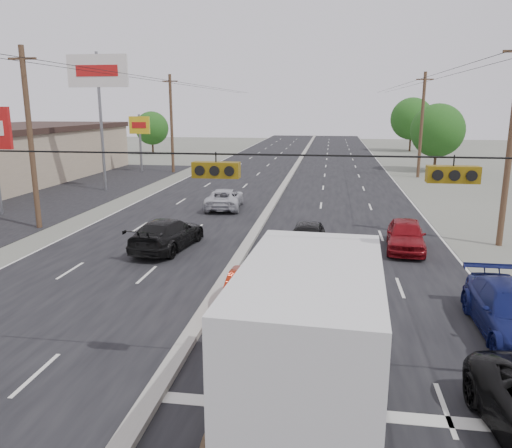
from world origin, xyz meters
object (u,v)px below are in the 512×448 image
object	(u,v)px
utility_pole_left_b	(30,138)
queue_car_a	(307,238)
utility_pole_right_c	(422,125)
pole_sign_far	(140,130)
oncoming_near	(167,234)
utility_pole_left_c	(172,123)
tree_right_mid	(437,130)
tree_left_far	(152,128)
queue_car_b	(315,264)
box_truck	(312,340)
red_sedan	(249,293)
utility_pole_right_b	(511,143)
tan_sedan	(276,393)
oncoming_far	(225,199)
queue_car_e	(406,235)
pole_sign_billboard	(98,80)
tree_right_far	(412,119)

from	to	relation	value
utility_pole_left_b	queue_car_a	bearing A→B (deg)	-9.98
utility_pole_right_c	pole_sign_far	distance (m)	28.51
pole_sign_far	oncoming_near	bearing A→B (deg)	-66.51
utility_pole_left_c	tree_right_mid	world-z (taller)	utility_pole_left_c
tree_left_far	queue_car_b	xyz separation A→B (m)	(25.50, -51.39, -3.11)
tree_right_mid	box_truck	world-z (taller)	tree_right_mid
box_truck	red_sedan	distance (m)	6.38
utility_pole_left_c	tree_left_far	distance (m)	22.19
utility_pole_left_b	utility_pole_right_b	xyz separation A→B (m)	(25.00, 0.00, 0.00)
tree_left_far	tree_right_mid	world-z (taller)	tree_right_mid
tan_sedan	red_sedan	world-z (taller)	tan_sedan
tree_right_mid	queue_car_b	xyz separation A→B (m)	(-11.50, -36.39, -3.73)
utility_pole_left_b	oncoming_far	bearing A→B (deg)	36.84
utility_pole_right_b	queue_car_a	xyz separation A→B (m)	(-9.50, -2.73, -4.39)
utility_pole_left_c	red_sedan	size ratio (longest dim) A/B	2.46
queue_car_e	oncoming_near	world-z (taller)	oncoming_near
tree_right_mid	tan_sedan	size ratio (longest dim) A/B	1.26
oncoming_far	pole_sign_billboard	bearing A→B (deg)	-32.54
queue_car_a	oncoming_far	bearing A→B (deg)	123.03
utility_pole_left_c	pole_sign_far	world-z (taller)	utility_pole_left_c
tree_right_far	queue_car_a	xyz separation A→B (m)	(-13.00, -57.73, -4.24)
utility_pole_right_c	queue_car_a	bearing A→B (deg)	-108.91
pole_sign_far	tan_sedan	distance (m)	45.50
box_truck	queue_car_a	xyz separation A→B (m)	(-0.74, 13.17, -1.24)
pole_sign_billboard	tree_right_mid	world-z (taller)	pole_sign_billboard
red_sedan	pole_sign_far	bearing A→B (deg)	118.83
tan_sedan	oncoming_near	xyz separation A→B (m)	(-6.77, 13.04, -0.06)
pole_sign_far	tree_right_far	distance (m)	43.87
utility_pole_left_b	queue_car_b	bearing A→B (deg)	-21.77
tree_left_far	queue_car_b	size ratio (longest dim) A/B	1.65
box_truck	tan_sedan	bearing A→B (deg)	-155.63
utility_pole_right_c	queue_car_e	world-z (taller)	utility_pole_right_c
tree_right_far	queue_car_e	bearing A→B (deg)	-98.35
utility_pole_left_c	pole_sign_billboard	xyz separation A→B (m)	(-2.00, -12.00, 3.76)
red_sedan	queue_car_a	world-z (taller)	queue_car_a
tree_right_far	red_sedan	size ratio (longest dim) A/B	2.01
oncoming_near	tree_right_far	bearing A→B (deg)	-101.46
tree_left_far	oncoming_far	distance (m)	42.51
utility_pole_left_b	queue_car_e	world-z (taller)	utility_pole_left_b
tree_right_mid	oncoming_far	bearing A→B (deg)	-128.25
tree_right_mid	queue_car_b	distance (m)	38.34
pole_sign_billboard	red_sedan	size ratio (longest dim) A/B	2.71
queue_car_a	tan_sedan	bearing A→B (deg)	-88.95
utility_pole_left_b	queue_car_a	distance (m)	16.34
pole_sign_far	queue_car_e	distance (m)	35.82
pole_sign_billboard	queue_car_e	distance (m)	27.78
utility_pole_left_c	queue_car_e	size ratio (longest dim) A/B	2.28
utility_pole_right_c	tree_right_far	size ratio (longest dim) A/B	1.23
utility_pole_right_c	tree_right_mid	xyz separation A→B (m)	(2.50, 5.00, -0.77)
red_sedan	oncoming_near	size ratio (longest dim) A/B	0.78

